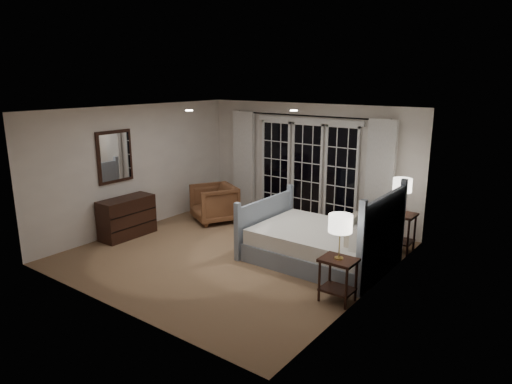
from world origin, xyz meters
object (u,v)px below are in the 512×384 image
Objects in this scene: armchair at (214,203)px; nightstand_left at (338,273)px; lamp_right at (402,186)px; dresser at (127,217)px; nightstand_right at (399,226)px; lamp_left at (340,224)px; bed at (322,243)px.

nightstand_left is at bearing 4.35° from armchair.
dresser is at bearing -152.02° from lamp_right.
nightstand_right is 1.12× the size of lamp_left.
nightstand_left is 4.50m from dresser.
nightstand_left is at bearing -90.05° from lamp_right.
lamp_right is (0.00, 2.36, 0.79)m from nightstand_left.
dresser is at bearing -179.62° from nightstand_left.
nightstand_left is at bearing 0.38° from dresser.
bed is at bearing 17.49° from dresser.
nightstand_left is at bearing 90.00° from lamp_left.
lamp_right reaches higher than lamp_left.
armchair reaches higher than dresser.
nightstand_right is at bearing 27.98° from dresser.
nightstand_left is 0.72× the size of armchair.
armchair is (-3.78, 1.70, -0.73)m from lamp_left.
lamp_right is 0.72× the size of armchair.
bed is at bearing -124.60° from nightstand_right.
lamp_left is at bearing -52.58° from bed.
bed is 1.74m from lamp_right.
nightstand_right is 3.84m from armchair.
bed is 3.60× the size of nightstand_left.
bed is 2.07× the size of dresser.
nightstand_left is 0.89× the size of nightstand_right.
nightstand_right is 2.45m from lamp_left.
bed reaches higher than nightstand_right.
lamp_right reaches higher than nightstand_left.
nightstand_left is 0.71m from lamp_left.
lamp_right is at bearing 89.95° from lamp_left.
lamp_left reaches higher than armchair.
lamp_left is at bearing -90.05° from lamp_right.
nightstand_right is at bearing 36.87° from lamp_right.
armchair is at bearing 67.45° from dresser.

